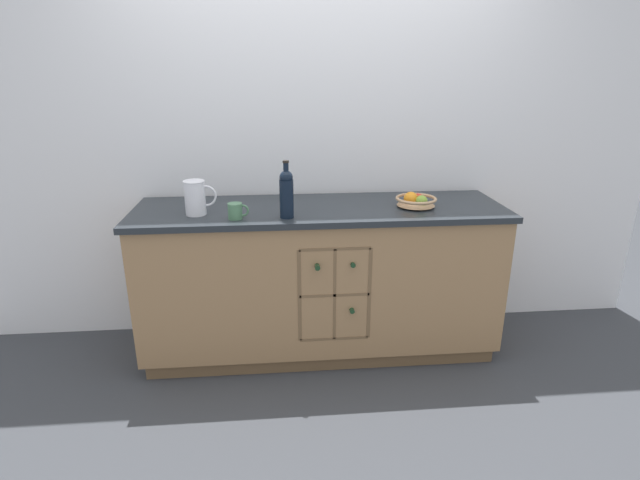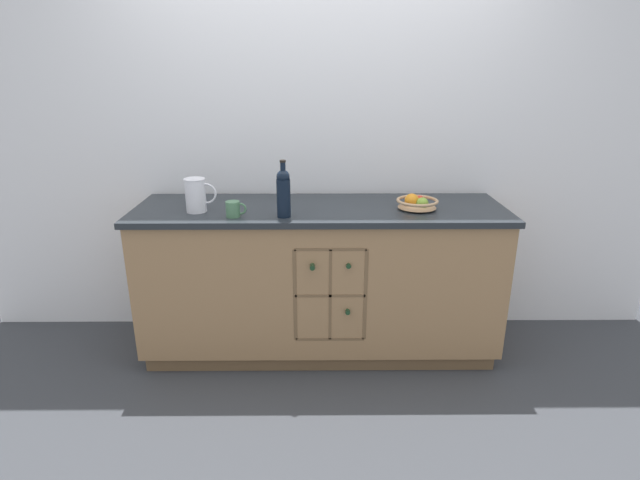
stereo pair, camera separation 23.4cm
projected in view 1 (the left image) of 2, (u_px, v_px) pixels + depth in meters
The scene contains 7 objects.
ground_plane at pixel (320, 346), 3.23m from camera, with size 14.00×14.00×0.00m, color #383A3F.
back_wall at pixel (315, 140), 3.16m from camera, with size 4.53×0.06×2.55m, color white.
kitchen_island at pixel (320, 279), 3.07m from camera, with size 2.17×0.67×0.94m.
fruit_bowl at pixel (416, 200), 2.91m from camera, with size 0.24×0.24×0.09m.
white_pitcher at pixel (196, 197), 2.74m from camera, with size 0.18×0.12×0.19m.
ceramic_mug at pixel (236, 211), 2.68m from camera, with size 0.11×0.08×0.09m.
standing_wine_bottle at pixel (286, 192), 2.67m from camera, with size 0.08×0.08×0.31m.
Camera 1 is at (-0.25, -2.81, 1.72)m, focal length 28.00 mm.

